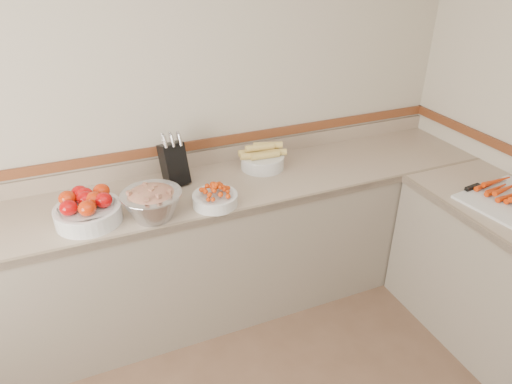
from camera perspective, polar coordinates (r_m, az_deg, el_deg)
name	(u,v)px	position (r m, az deg, el deg)	size (l,w,h in m)	color
back_wall	(160,111)	(2.84, -11.86, 9.90)	(4.00, 4.00, 0.00)	#B9AE99
counter_back	(185,255)	(2.95, -8.84, -7.73)	(4.00, 0.65, 1.08)	gray
knife_block	(174,163)	(2.77, -10.22, 3.59)	(0.17, 0.19, 0.33)	black
tomato_bowl	(88,209)	(2.53, -20.31, -1.98)	(0.34, 0.34, 0.17)	silver
cherry_tomato_bowl	(215,197)	(2.54, -5.16, -0.67)	(0.25, 0.25, 0.14)	silver
corn_bowl	(262,159)	(2.95, 0.81, 4.20)	(0.31, 0.28, 0.17)	silver
rhubarb_bowl	(152,202)	(2.45, -12.86, -1.26)	(0.32, 0.32, 0.18)	#B2B2BA
cutting_board	(512,198)	(2.95, 29.32, -0.67)	(0.57, 0.47, 0.07)	silver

